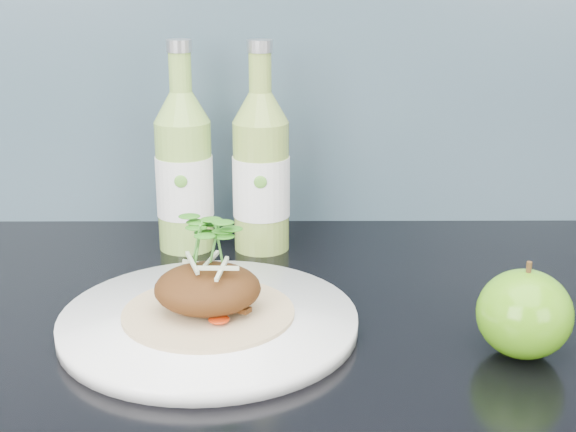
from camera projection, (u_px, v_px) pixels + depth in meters
name	position (u px, v px, depth m)	size (l,w,h in m)	color
dinner_plate	(209.00, 322.00, 0.80)	(0.35, 0.35, 0.02)	white
pork_taco	(208.00, 287.00, 0.79)	(0.17, 0.17, 0.10)	tan
green_apple	(524.00, 314.00, 0.74)	(0.10, 0.10, 0.09)	#4A890E
cider_bottle_left	(184.00, 172.00, 1.00)	(0.08, 0.08, 0.26)	#89B64C
cider_bottle_right	(261.00, 173.00, 1.00)	(0.09, 0.09, 0.26)	#89A846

